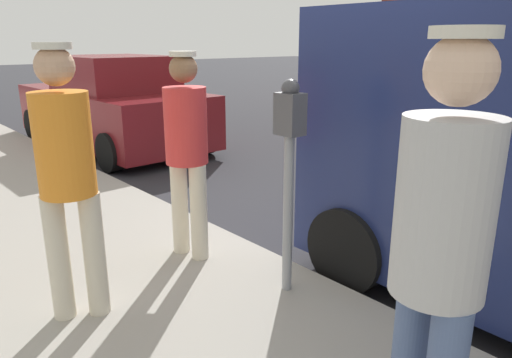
{
  "coord_description": "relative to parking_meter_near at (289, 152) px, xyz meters",
  "views": [
    {
      "loc": [
        3.59,
        2.43,
        1.91
      ],
      "look_at": [
        1.65,
        0.23,
        1.05
      ],
      "focal_mm": 33.31,
      "sensor_mm": 36.0,
      "label": 1
    }
  ],
  "objects": [
    {
      "name": "pedestrian_in_gray",
      "position": [
        0.71,
        1.47,
        0.01
      ],
      "size": [
        0.34,
        0.34,
        1.8
      ],
      "color": "#4C608C",
      "rests_on": "sidewalk_slab"
    },
    {
      "name": "ground_plane",
      "position": [
        -1.35,
        -0.23,
        -1.18
      ],
      "size": [
        80.0,
        80.0,
        0.0
      ],
      "primitive_type": "plane",
      "color": "#2D2D33"
    },
    {
      "name": "parked_sedan_behind",
      "position": [
        -1.52,
        -6.04,
        -0.43
      ],
      "size": [
        2.02,
        4.44,
        1.65
      ],
      "color": "maroon",
      "rests_on": "ground"
    },
    {
      "name": "pedestrian_in_red",
      "position": [
        0.2,
        -0.96,
        -0.07
      ],
      "size": [
        0.34,
        0.36,
        1.68
      ],
      "color": "beige",
      "rests_on": "sidewalk_slab"
    },
    {
      "name": "pedestrian_in_orange",
      "position": [
        1.26,
        -0.66,
        -0.02
      ],
      "size": [
        0.34,
        0.34,
        1.75
      ],
      "color": "beige",
      "rests_on": "sidewalk_slab"
    },
    {
      "name": "parking_meter_near",
      "position": [
        0.0,
        0.0,
        0.0
      ],
      "size": [
        0.14,
        0.18,
        1.52
      ],
      "color": "gray",
      "rests_on": "sidewalk_slab"
    }
  ]
}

